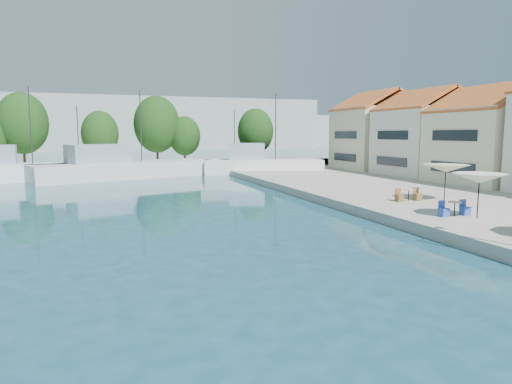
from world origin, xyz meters
name	(u,v)px	position (x,y,z in m)	size (l,w,h in m)	color
quay_right	(501,192)	(22.00, 30.00, 0.30)	(32.00, 92.00, 0.60)	gray
quay_far	(105,168)	(-8.00, 67.00, 0.30)	(90.00, 16.00, 0.60)	gray
hill_west	(26,124)	(-30.00, 160.00, 8.00)	(180.00, 40.00, 16.00)	#9BA99C
hill_east	(227,131)	(40.00, 180.00, 6.00)	(140.00, 40.00, 12.00)	#9BA99C
building_04	(494,133)	(24.00, 33.00, 5.02)	(9.00, 8.80, 9.20)	#F2E2C1
building_05	(425,131)	(24.00, 42.00, 5.26)	(8.40, 8.80, 9.70)	silver
building_06	(376,129)	(24.00, 51.00, 5.50)	(9.00, 8.80, 10.20)	beige
trawler_02	(13,171)	(-17.20, 54.75, 1.07)	(15.18, 5.36, 10.20)	white
trawler_03	(121,169)	(-6.45, 54.67, 1.07)	(20.65, 11.82, 10.20)	silver
trawler_04	(261,165)	(10.10, 54.64, 1.07)	(14.81, 7.53, 10.20)	silver
tree_04	(22,123)	(-18.43, 71.48, 6.36)	(6.74, 6.74, 9.98)	#3F2B19
tree_05	(100,134)	(-8.47, 69.98, 4.95)	(5.10, 5.10, 7.55)	#3F2B19
tree_06	(157,124)	(-0.49, 70.80, 6.31)	(6.68, 6.68, 9.89)	#3F2B19
tree_07	(185,136)	(3.50, 70.17, 4.61)	(4.69, 4.69, 6.95)	#3F2B19
tree_08	(256,131)	(14.31, 69.04, 5.34)	(5.55, 5.55, 8.21)	#3F2B19
umbrella_white	(479,178)	(9.82, 20.15, 2.68)	(2.71, 2.71, 2.33)	black
umbrella_cream	(446,168)	(12.72, 25.86, 2.71)	(3.00, 3.00, 2.36)	black
cafe_table_02	(454,211)	(9.17, 21.05, 0.89)	(1.82, 0.70, 0.76)	black
cafe_table_03	(408,197)	(10.31, 26.39, 0.89)	(1.82, 0.70, 0.76)	black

